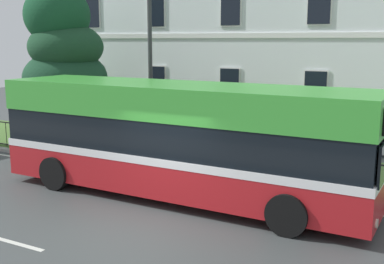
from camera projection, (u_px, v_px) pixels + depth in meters
name	position (u px, v px, depth m)	size (l,w,h in m)	color
ground_plane	(155.00, 219.00, 11.69)	(60.00, 56.00, 0.18)	#414646
iron_verge_railing	(160.00, 154.00, 15.63)	(15.10, 0.04, 0.97)	black
evergreen_tree	(63.00, 68.00, 19.60)	(3.58, 3.49, 6.25)	#423328
single_decker_bus	(180.00, 138.00, 13.03)	(10.48, 2.77, 3.07)	#B41A1F
street_lamp_post	(150.00, 37.00, 15.76)	(0.36, 0.24, 7.39)	#333338
litter_bin	(81.00, 136.00, 18.16)	(0.50, 0.50, 1.16)	black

